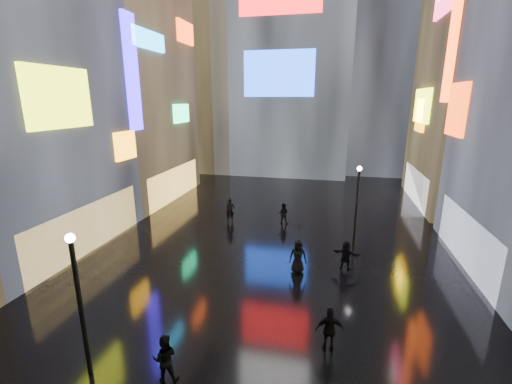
% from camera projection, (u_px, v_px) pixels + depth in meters
% --- Properties ---
extents(ground, '(140.00, 140.00, 0.00)m').
position_uv_depth(ground, '(280.00, 230.00, 24.86)').
color(ground, black).
rests_on(ground, ground).
extents(building_left_far, '(10.28, 12.00, 22.00)m').
position_uv_depth(building_left_far, '(118.00, 79.00, 31.03)').
color(building_left_far, black).
rests_on(building_left_far, ground).
extents(building_right_far, '(10.28, 12.00, 28.00)m').
position_uv_depth(building_right_far, '(501.00, 37.00, 27.23)').
color(building_right_far, black).
rests_on(building_right_far, ground).
extents(tower_main, '(16.00, 14.20, 42.00)m').
position_uv_depth(tower_main, '(289.00, 1.00, 42.58)').
color(tower_main, black).
rests_on(tower_main, ground).
extents(tower_flank_right, '(12.00, 12.00, 34.00)m').
position_uv_depth(tower_flank_right, '(385.00, 35.00, 42.99)').
color(tower_flank_right, black).
rests_on(tower_flank_right, ground).
extents(tower_flank_left, '(10.00, 10.00, 26.00)m').
position_uv_depth(tower_flank_left, '(203.00, 70.00, 45.15)').
color(tower_flank_left, black).
rests_on(tower_flank_left, ground).
extents(lamp_near, '(0.30, 0.30, 5.20)m').
position_uv_depth(lamp_near, '(79.00, 298.00, 11.12)').
color(lamp_near, black).
rests_on(lamp_near, ground).
extents(lamp_far, '(0.30, 0.30, 5.20)m').
position_uv_depth(lamp_far, '(357.00, 201.00, 21.74)').
color(lamp_far, black).
rests_on(lamp_far, ground).
extents(pedestrian_1, '(1.01, 0.89, 1.73)m').
position_uv_depth(pedestrian_1, '(165.00, 358.00, 11.38)').
color(pedestrian_1, black).
rests_on(pedestrian_1, ground).
extents(pedestrian_3, '(1.11, 0.60, 1.80)m').
position_uv_depth(pedestrian_3, '(330.00, 330.00, 12.74)').
color(pedestrian_3, black).
rests_on(pedestrian_3, ground).
extents(pedestrian_4, '(0.99, 0.70, 1.90)m').
position_uv_depth(pedestrian_4, '(298.00, 256.00, 18.57)').
color(pedestrian_4, black).
rests_on(pedestrian_4, ground).
extents(pedestrian_5, '(1.61, 0.83, 1.66)m').
position_uv_depth(pedestrian_5, '(346.00, 255.00, 18.98)').
color(pedestrian_5, black).
rests_on(pedestrian_5, ground).
extents(pedestrian_6, '(0.78, 0.63, 1.86)m').
position_uv_depth(pedestrian_6, '(230.00, 210.00, 26.37)').
color(pedestrian_6, black).
rests_on(pedestrian_6, ground).
extents(pedestrian_7, '(0.80, 0.64, 1.62)m').
position_uv_depth(pedestrian_7, '(283.00, 214.00, 26.00)').
color(pedestrian_7, black).
rests_on(pedestrian_7, ground).
extents(umbrella_2, '(1.28, 1.29, 0.94)m').
position_uv_depth(umbrella_2, '(299.00, 232.00, 18.20)').
color(umbrella_2, black).
rests_on(umbrella_2, pedestrian_4).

